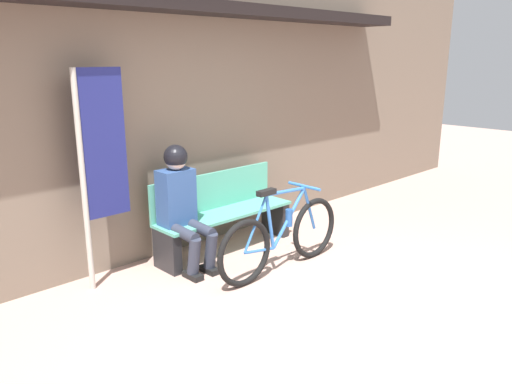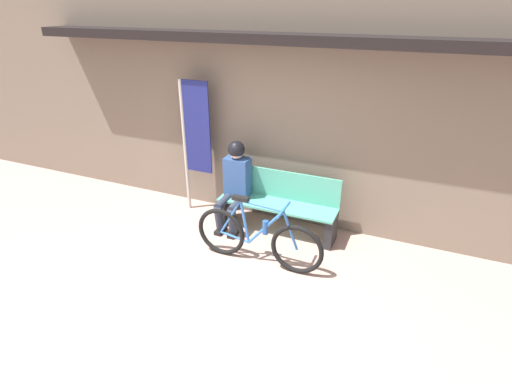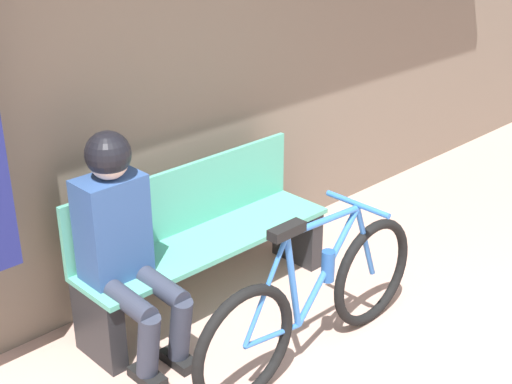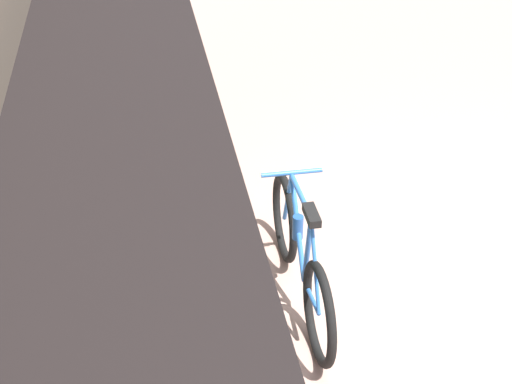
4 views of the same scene
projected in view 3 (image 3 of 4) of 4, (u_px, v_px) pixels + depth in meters
name	position (u px, v px, depth m)	size (l,w,h in m)	color
storefront_wall	(93.00, 21.00, 3.66)	(12.00, 0.56, 3.20)	#756656
park_bench_near	(202.00, 243.00, 4.15)	(1.62, 0.42, 0.83)	#51A88E
bicycle	(314.00, 302.00, 3.66)	(1.62, 0.40, 0.86)	black
person_seated	(122.00, 234.00, 3.58)	(0.34, 0.59, 1.23)	#2D3342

